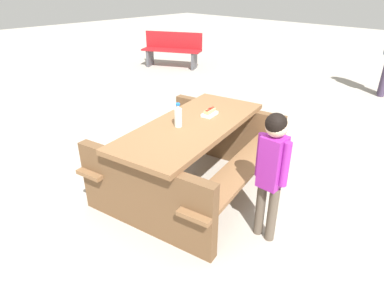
{
  "coord_description": "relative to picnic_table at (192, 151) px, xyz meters",
  "views": [
    {
      "loc": [
        -2.14,
        -2.08,
        2.02
      ],
      "look_at": [
        0.0,
        0.0,
        0.52
      ],
      "focal_mm": 30.77,
      "sensor_mm": 36.0,
      "label": 1
    }
  ],
  "objects": [
    {
      "name": "ground_plane",
      "position": [
        0.0,
        0.0,
        -0.44
      ],
      "size": [
        30.0,
        30.0,
        0.0
      ],
      "primitive_type": "plane",
      "color": "#ADA599",
      "rests_on": "ground"
    },
    {
      "name": "picnic_table",
      "position": [
        0.0,
        0.0,
        0.0
      ],
      "size": [
        2.05,
        1.74,
        0.75
      ],
      "color": "brown",
      "rests_on": "ground"
    },
    {
      "name": "soda_bottle",
      "position": [
        -0.14,
        0.05,
        0.41
      ],
      "size": [
        0.07,
        0.07,
        0.23
      ],
      "color": "silver",
      "rests_on": "picnic_table"
    },
    {
      "name": "hotdog_tray",
      "position": [
        0.28,
        0.02,
        0.34
      ],
      "size": [
        0.2,
        0.14,
        0.08
      ],
      "color": "white",
      "rests_on": "picnic_table"
    },
    {
      "name": "child_in_coat",
      "position": [
        -0.1,
        -0.97,
        0.29
      ],
      "size": [
        0.18,
        0.28,
        1.15
      ],
      "color": "brown",
      "rests_on": "ground"
    },
    {
      "name": "park_bench_mid",
      "position": [
        3.63,
        4.22,
        0.0
      ],
      "size": [
        1.04,
        1.52,
        0.85
      ],
      "color": "maroon",
      "rests_on": "ground"
    }
  ]
}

